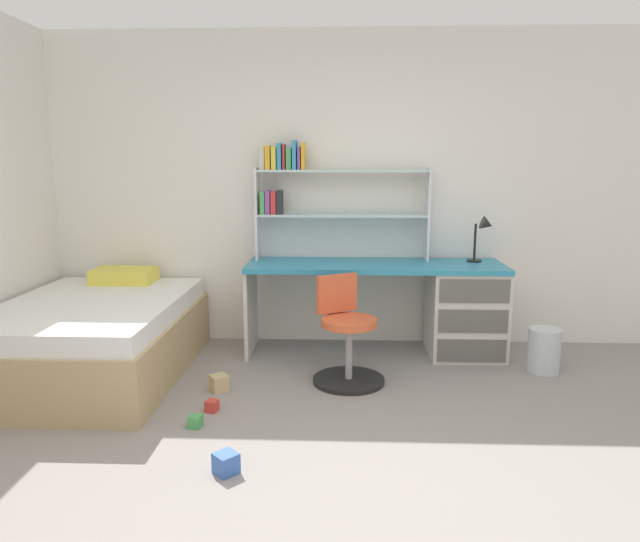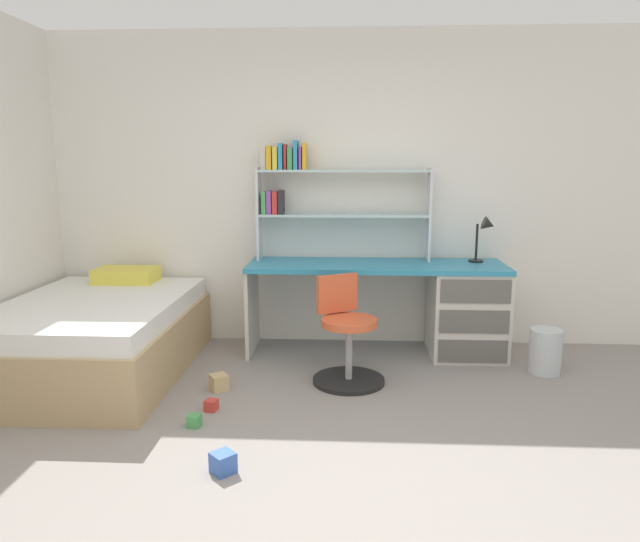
{
  "view_description": "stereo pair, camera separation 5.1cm",
  "coord_description": "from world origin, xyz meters",
  "px_view_note": "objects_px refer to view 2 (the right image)",
  "views": [
    {
      "loc": [
        -0.01,
        -2.58,
        1.56
      ],
      "look_at": [
        -0.16,
        1.4,
        0.82
      ],
      "focal_mm": 32.33,
      "sensor_mm": 36.0,
      "label": 1
    },
    {
      "loc": [
        0.05,
        -2.57,
        1.56
      ],
      "look_at": [
        -0.16,
        1.4,
        0.82
      ],
      "focal_mm": 32.33,
      "sensor_mm": 36.0,
      "label": 2
    }
  ],
  "objects_px": {
    "bed_platform": "(96,337)",
    "bookshelf_hutch": "(316,188)",
    "waste_bin": "(545,351)",
    "toy_block_natural_1": "(219,382)",
    "toy_block_red_0": "(211,405)",
    "toy_block_green_3": "(194,421)",
    "toy_block_blue_2": "(223,463)",
    "desk": "(444,305)",
    "desk_lamp": "(486,232)",
    "swivel_chair": "(347,342)"
  },
  "relations": [
    {
      "from": "toy_block_natural_1",
      "to": "swivel_chair",
      "type": "bearing_deg",
      "value": 13.83
    },
    {
      "from": "bookshelf_hutch",
      "to": "toy_block_blue_2",
      "type": "xyz_separation_m",
      "value": [
        -0.36,
        -2.15,
        -1.31
      ]
    },
    {
      "from": "desk",
      "to": "desk_lamp",
      "type": "bearing_deg",
      "value": 14.98
    },
    {
      "from": "desk",
      "to": "toy_block_red_0",
      "type": "distance_m",
      "value": 2.09
    },
    {
      "from": "desk_lamp",
      "to": "toy_block_green_3",
      "type": "distance_m",
      "value": 2.73
    },
    {
      "from": "toy_block_red_0",
      "to": "toy_block_green_3",
      "type": "bearing_deg",
      "value": -102.08
    },
    {
      "from": "toy_block_red_0",
      "to": "toy_block_green_3",
      "type": "xyz_separation_m",
      "value": [
        -0.05,
        -0.23,
        0.0
      ]
    },
    {
      "from": "desk_lamp",
      "to": "swivel_chair",
      "type": "relative_size",
      "value": 0.5
    },
    {
      "from": "bookshelf_hutch",
      "to": "swivel_chair",
      "type": "height_order",
      "value": "bookshelf_hutch"
    },
    {
      "from": "swivel_chair",
      "to": "waste_bin",
      "type": "height_order",
      "value": "swivel_chair"
    },
    {
      "from": "desk",
      "to": "waste_bin",
      "type": "xyz_separation_m",
      "value": [
        0.71,
        -0.4,
        -0.25
      ]
    },
    {
      "from": "swivel_chair",
      "to": "toy_block_blue_2",
      "type": "height_order",
      "value": "swivel_chair"
    },
    {
      "from": "bookshelf_hutch",
      "to": "bed_platform",
      "type": "relative_size",
      "value": 0.79
    },
    {
      "from": "toy_block_natural_1",
      "to": "toy_block_green_3",
      "type": "height_order",
      "value": "toy_block_natural_1"
    },
    {
      "from": "bed_platform",
      "to": "toy_block_green_3",
      "type": "xyz_separation_m",
      "value": [
        0.97,
        -0.85,
        -0.25
      ]
    },
    {
      "from": "bed_platform",
      "to": "toy_block_natural_1",
      "type": "xyz_separation_m",
      "value": [
        0.99,
        -0.29,
        -0.23
      ]
    },
    {
      "from": "toy_block_green_3",
      "to": "bed_platform",
      "type": "bearing_deg",
      "value": 138.54
    },
    {
      "from": "desk",
      "to": "toy_block_green_3",
      "type": "distance_m",
      "value": 2.27
    },
    {
      "from": "swivel_chair",
      "to": "bed_platform",
      "type": "bearing_deg",
      "value": 177.95
    },
    {
      "from": "bed_platform",
      "to": "toy_block_natural_1",
      "type": "bearing_deg",
      "value": -16.14
    },
    {
      "from": "bookshelf_hutch",
      "to": "toy_block_red_0",
      "type": "distance_m",
      "value": 2.02
    },
    {
      "from": "toy_block_green_3",
      "to": "toy_block_blue_2",
      "type": "bearing_deg",
      "value": -60.55
    },
    {
      "from": "bed_platform",
      "to": "toy_block_blue_2",
      "type": "relative_size",
      "value": 16.94
    },
    {
      "from": "toy_block_red_0",
      "to": "bed_platform",
      "type": "bearing_deg",
      "value": 148.36
    },
    {
      "from": "swivel_chair",
      "to": "toy_block_green_3",
      "type": "bearing_deg",
      "value": -139.22
    },
    {
      "from": "bookshelf_hutch",
      "to": "swivel_chair",
      "type": "xyz_separation_m",
      "value": [
        0.27,
        -0.85,
        -1.06
      ]
    },
    {
      "from": "swivel_chair",
      "to": "toy_block_red_0",
      "type": "bearing_deg",
      "value": -147.1
    },
    {
      "from": "bed_platform",
      "to": "waste_bin",
      "type": "height_order",
      "value": "bed_platform"
    },
    {
      "from": "desk",
      "to": "toy_block_blue_2",
      "type": "xyz_separation_m",
      "value": [
        -1.42,
        -1.96,
        -0.37
      ]
    },
    {
      "from": "swivel_chair",
      "to": "toy_block_green_3",
      "type": "height_order",
      "value": "swivel_chair"
    },
    {
      "from": "bed_platform",
      "to": "toy_block_red_0",
      "type": "distance_m",
      "value": 1.22
    },
    {
      "from": "toy_block_red_0",
      "to": "desk_lamp",
      "type": "bearing_deg",
      "value": 33.3
    },
    {
      "from": "toy_block_natural_1",
      "to": "toy_block_blue_2",
      "type": "height_order",
      "value": "toy_block_natural_1"
    },
    {
      "from": "waste_bin",
      "to": "toy_block_natural_1",
      "type": "distance_m",
      "value": 2.44
    },
    {
      "from": "swivel_chair",
      "to": "bed_platform",
      "type": "height_order",
      "value": "swivel_chair"
    },
    {
      "from": "toy_block_natural_1",
      "to": "toy_block_blue_2",
      "type": "distance_m",
      "value": 1.11
    },
    {
      "from": "bed_platform",
      "to": "bookshelf_hutch",
      "type": "bearing_deg",
      "value": 25.84
    },
    {
      "from": "bed_platform",
      "to": "toy_block_red_0",
      "type": "bearing_deg",
      "value": -31.64
    },
    {
      "from": "desk_lamp",
      "to": "toy_block_red_0",
      "type": "bearing_deg",
      "value": -146.7
    },
    {
      "from": "bed_platform",
      "to": "waste_bin",
      "type": "xyz_separation_m",
      "value": [
        3.38,
        0.18,
        -0.12
      ]
    },
    {
      "from": "toy_block_blue_2",
      "to": "waste_bin",
      "type": "bearing_deg",
      "value": 36.16
    },
    {
      "from": "waste_bin",
      "to": "toy_block_green_3",
      "type": "relative_size",
      "value": 4.55
    },
    {
      "from": "waste_bin",
      "to": "toy_block_natural_1",
      "type": "relative_size",
      "value": 3.01
    },
    {
      "from": "desk",
      "to": "bookshelf_hutch",
      "type": "relative_size",
      "value": 1.45
    },
    {
      "from": "desk",
      "to": "toy_block_green_3",
      "type": "xyz_separation_m",
      "value": [
        -1.7,
        -1.44,
        -0.38
      ]
    },
    {
      "from": "waste_bin",
      "to": "toy_block_red_0",
      "type": "xyz_separation_m",
      "value": [
        -2.36,
        -0.81,
        -0.13
      ]
    },
    {
      "from": "desk_lamp",
      "to": "toy_block_blue_2",
      "type": "distance_m",
      "value": 2.85
    },
    {
      "from": "desk_lamp",
      "to": "toy_block_natural_1",
      "type": "distance_m",
      "value": 2.43
    },
    {
      "from": "waste_bin",
      "to": "toy_block_natural_1",
      "type": "xyz_separation_m",
      "value": [
        -2.39,
        -0.47,
        -0.11
      ]
    },
    {
      "from": "desk_lamp",
      "to": "bed_platform",
      "type": "height_order",
      "value": "desk_lamp"
    }
  ]
}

